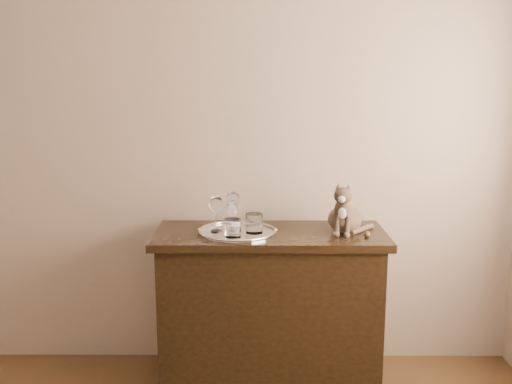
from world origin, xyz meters
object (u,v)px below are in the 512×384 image
sideboard (270,309)px  wine_glass_c (216,213)px  wine_glass_d (232,216)px  tumbler_b (233,228)px  wine_glass_b (233,210)px  cat (345,206)px  tumbler_c (254,223)px  tray (237,233)px

sideboard → wine_glass_c: wine_glass_c is taller
wine_glass_d → tumbler_b: (0.01, -0.09, -0.04)m
wine_glass_b → wine_glass_d: size_ratio=1.17×
wine_glass_b → tumbler_b: (0.01, -0.18, -0.05)m
wine_glass_d → cat: 0.58m
sideboard → wine_glass_c: 0.60m
wine_glass_d → tumbler_c: size_ratio=1.70×
wine_glass_b → tumbler_c: wine_glass_b is taller
wine_glass_c → wine_glass_b: bearing=40.9°
tray → tumbler_c: tumbler_c is taller
sideboard → cat: size_ratio=4.39×
wine_glass_c → tray: bearing=-3.8°
tray → wine_glass_d: bearing=-163.6°
wine_glass_b → wine_glass_d: bearing=-89.7°
sideboard → cat: cat is taller
wine_glass_c → cat: size_ratio=0.70×
sideboard → wine_glass_b: wine_glass_b is taller
wine_glass_c → tumbler_c: size_ratio=1.93×
cat → sideboard: bearing=-163.2°
wine_glass_c → tumbler_b: wine_glass_c is taller
wine_glass_d → tumbler_c: 0.12m
wine_glass_b → cat: 0.58m
tumbler_b → cat: 0.60m
wine_glass_d → cat: cat is taller
tray → tumbler_b: size_ratio=4.34×
tumbler_b → tumbler_c: (0.11, 0.08, 0.00)m
tray → wine_glass_b: wine_glass_b is taller
wine_glass_c → wine_glass_d: 0.08m
tray → wine_glass_c: wine_glass_c is taller
wine_glass_b → cat: bearing=-4.4°
wine_glass_b → wine_glass_d: 0.09m
tumbler_b → cat: bearing=12.9°
wine_glass_b → tumbler_b: wine_glass_b is taller
tray → wine_glass_d: (-0.02, -0.01, 0.09)m
wine_glass_b → wine_glass_c: size_ratio=1.03×
wine_glass_b → tumbler_b: 0.18m
wine_glass_d → tumbler_c: wine_glass_d is taller
cat → tumbler_b: bearing=-150.8°
sideboard → wine_glass_b: size_ratio=6.04×
wine_glass_b → wine_glass_d: wine_glass_b is taller
tray → wine_glass_c: size_ratio=2.08×
sideboard → cat: bearing=0.5°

